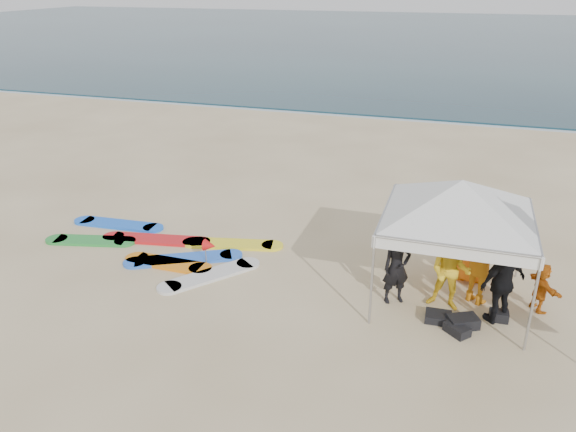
{
  "coord_description": "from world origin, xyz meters",
  "views": [
    {
      "loc": [
        3.99,
        -8.55,
        6.22
      ],
      "look_at": [
        0.44,
        2.6,
        1.2
      ],
      "focal_mm": 35.0,
      "sensor_mm": 36.0,
      "label": 1
    }
  ],
  "objects_px": {
    "person_orange_b": "(474,241)",
    "person_seated": "(541,287)",
    "person_black_a": "(397,267)",
    "surfboard_spread": "(165,248)",
    "marker_pennant": "(210,246)",
    "person_black_b": "(503,282)",
    "canopy_tent": "(463,181)",
    "person_yellow": "(450,271)",
    "person_orange_a": "(482,259)"
  },
  "relations": [
    {
      "from": "person_orange_b",
      "to": "marker_pennant",
      "type": "bearing_deg",
      "value": 15.77
    },
    {
      "from": "person_black_a",
      "to": "person_seated",
      "type": "xyz_separation_m",
      "value": [
        2.81,
        0.54,
        -0.28
      ]
    },
    {
      "from": "person_black_a",
      "to": "canopy_tent",
      "type": "relative_size",
      "value": 0.4
    },
    {
      "from": "person_black_a",
      "to": "person_seated",
      "type": "distance_m",
      "value": 2.87
    },
    {
      "from": "person_black_a",
      "to": "canopy_tent",
      "type": "bearing_deg",
      "value": -8.63
    },
    {
      "from": "person_orange_b",
      "to": "canopy_tent",
      "type": "relative_size",
      "value": 0.48
    },
    {
      "from": "person_orange_a",
      "to": "canopy_tent",
      "type": "bearing_deg",
      "value": 38.67
    },
    {
      "from": "person_seated",
      "to": "surfboard_spread",
      "type": "height_order",
      "value": "person_seated"
    },
    {
      "from": "person_seated",
      "to": "marker_pennant",
      "type": "relative_size",
      "value": 1.62
    },
    {
      "from": "person_yellow",
      "to": "person_orange_a",
      "type": "relative_size",
      "value": 0.85
    },
    {
      "from": "person_seated",
      "to": "surfboard_spread",
      "type": "bearing_deg",
      "value": 60.46
    },
    {
      "from": "marker_pennant",
      "to": "surfboard_spread",
      "type": "height_order",
      "value": "marker_pennant"
    },
    {
      "from": "person_black_a",
      "to": "surfboard_spread",
      "type": "distance_m",
      "value": 5.8
    },
    {
      "from": "person_orange_b",
      "to": "canopy_tent",
      "type": "distance_m",
      "value": 1.97
    },
    {
      "from": "person_yellow",
      "to": "person_black_b",
      "type": "xyz_separation_m",
      "value": [
        0.98,
        -0.19,
        0.03
      ]
    },
    {
      "from": "person_black_b",
      "to": "person_orange_b",
      "type": "distance_m",
      "value": 1.63
    },
    {
      "from": "marker_pennant",
      "to": "surfboard_spread",
      "type": "bearing_deg",
      "value": 164.84
    },
    {
      "from": "person_black_a",
      "to": "person_orange_b",
      "type": "height_order",
      "value": "person_orange_b"
    },
    {
      "from": "person_seated",
      "to": "person_orange_a",
      "type": "bearing_deg",
      "value": 62.57
    },
    {
      "from": "person_black_a",
      "to": "person_yellow",
      "type": "bearing_deg",
      "value": -27.25
    },
    {
      "from": "person_orange_a",
      "to": "person_seated",
      "type": "height_order",
      "value": "person_orange_a"
    },
    {
      "from": "surfboard_spread",
      "to": "marker_pennant",
      "type": "bearing_deg",
      "value": -15.16
    },
    {
      "from": "person_black_b",
      "to": "marker_pennant",
      "type": "xyz_separation_m",
      "value": [
        -6.31,
        0.41,
        -0.36
      ]
    },
    {
      "from": "person_orange_b",
      "to": "person_orange_a",
      "type": "bearing_deg",
      "value": 105.06
    },
    {
      "from": "person_black_b",
      "to": "surfboard_spread",
      "type": "distance_m",
      "value": 7.81
    },
    {
      "from": "person_black_a",
      "to": "person_orange_b",
      "type": "distance_m",
      "value": 2.04
    },
    {
      "from": "person_orange_b",
      "to": "surfboard_spread",
      "type": "height_order",
      "value": "person_orange_b"
    },
    {
      "from": "person_yellow",
      "to": "person_orange_b",
      "type": "relative_size",
      "value": 0.88
    },
    {
      "from": "person_black_a",
      "to": "person_seated",
      "type": "relative_size",
      "value": 1.54
    },
    {
      "from": "person_yellow",
      "to": "person_orange_a",
      "type": "distance_m",
      "value": 0.75
    },
    {
      "from": "person_orange_b",
      "to": "marker_pennant",
      "type": "xyz_separation_m",
      "value": [
        -5.76,
        -1.11,
        -0.45
      ]
    },
    {
      "from": "canopy_tent",
      "to": "person_seated",
      "type": "bearing_deg",
      "value": 3.27
    },
    {
      "from": "surfboard_spread",
      "to": "person_black_b",
      "type": "bearing_deg",
      "value": -5.88
    },
    {
      "from": "person_orange_b",
      "to": "person_seated",
      "type": "relative_size",
      "value": 1.84
    },
    {
      "from": "person_black_b",
      "to": "surfboard_spread",
      "type": "bearing_deg",
      "value": -46.15
    },
    {
      "from": "person_orange_b",
      "to": "surfboard_spread",
      "type": "bearing_deg",
      "value": 10.63
    },
    {
      "from": "person_yellow",
      "to": "person_seated",
      "type": "height_order",
      "value": "person_yellow"
    },
    {
      "from": "person_yellow",
      "to": "person_black_b",
      "type": "distance_m",
      "value": 1.0
    },
    {
      "from": "surfboard_spread",
      "to": "person_orange_b",
      "type": "bearing_deg",
      "value": 5.81
    },
    {
      "from": "person_seated",
      "to": "surfboard_spread",
      "type": "xyz_separation_m",
      "value": [
        -8.52,
        0.14,
        -0.48
      ]
    },
    {
      "from": "person_orange_b",
      "to": "marker_pennant",
      "type": "distance_m",
      "value": 5.89
    },
    {
      "from": "person_orange_b",
      "to": "person_seated",
      "type": "xyz_separation_m",
      "value": [
        1.34,
        -0.87,
        -0.43
      ]
    },
    {
      "from": "person_black_a",
      "to": "person_orange_b",
      "type": "bearing_deg",
      "value": 12.57
    },
    {
      "from": "canopy_tent",
      "to": "person_orange_b",
      "type": "bearing_deg",
      "value": 67.19
    },
    {
      "from": "person_black_a",
      "to": "person_orange_a",
      "type": "xyz_separation_m",
      "value": [
        1.63,
        0.52,
        0.19
      ]
    },
    {
      "from": "person_seated",
      "to": "surfboard_spread",
      "type": "distance_m",
      "value": 8.53
    },
    {
      "from": "canopy_tent",
      "to": "marker_pennant",
      "type": "distance_m",
      "value": 5.76
    },
    {
      "from": "person_black_a",
      "to": "person_yellow",
      "type": "xyz_separation_m",
      "value": [
        1.04,
        0.07,
        0.04
      ]
    },
    {
      "from": "person_seated",
      "to": "canopy_tent",
      "type": "bearing_deg",
      "value": 64.64
    },
    {
      "from": "surfboard_spread",
      "to": "person_black_a",
      "type": "bearing_deg",
      "value": -6.76
    }
  ]
}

